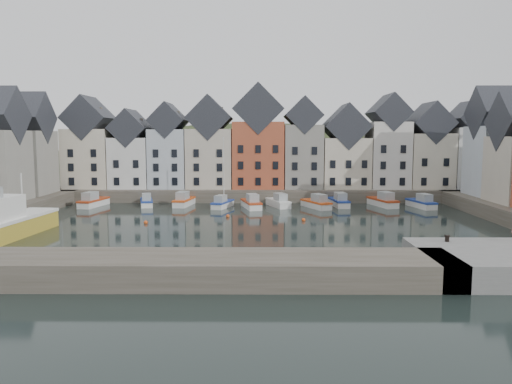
{
  "coord_description": "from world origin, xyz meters",
  "views": [
    {
      "loc": [
        0.27,
        -58.65,
        11.01
      ],
      "look_at": [
        -0.16,
        6.0,
        3.67
      ],
      "focal_mm": 35.0,
      "sensor_mm": 36.0,
      "label": 1
    }
  ],
  "objects_px": {
    "boat_a": "(93,202)",
    "mooring_bollard": "(447,238)",
    "boat_d": "(222,203)",
    "large_vessel": "(8,222)"
  },
  "relations": [
    {
      "from": "boat_d",
      "to": "large_vessel",
      "type": "distance_m",
      "value": 31.28
    },
    {
      "from": "boat_a",
      "to": "mooring_bollard",
      "type": "xyz_separation_m",
      "value": [
        41.94,
        -34.76,
        1.54
      ]
    },
    {
      "from": "boat_a",
      "to": "mooring_bollard",
      "type": "bearing_deg",
      "value": -29.06
    },
    {
      "from": "boat_a",
      "to": "large_vessel",
      "type": "relative_size",
      "value": 0.5
    },
    {
      "from": "large_vessel",
      "to": "mooring_bollard",
      "type": "relative_size",
      "value": 25.03
    },
    {
      "from": "boat_a",
      "to": "boat_d",
      "type": "bearing_deg",
      "value": 7.59
    },
    {
      "from": "large_vessel",
      "to": "mooring_bollard",
      "type": "xyz_separation_m",
      "value": [
        43.21,
        -10.99,
        0.63
      ]
    },
    {
      "from": "boat_a",
      "to": "large_vessel",
      "type": "xyz_separation_m",
      "value": [
        -1.27,
        -23.77,
        0.91
      ]
    },
    {
      "from": "boat_a",
      "to": "boat_d",
      "type": "height_order",
      "value": "boat_d"
    },
    {
      "from": "mooring_bollard",
      "to": "boat_d",
      "type": "bearing_deg",
      "value": 122.8
    }
  ]
}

